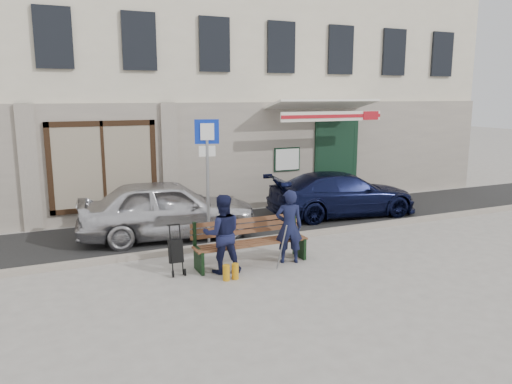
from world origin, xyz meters
TOP-DOWN VIEW (x-y plane):
  - ground at (0.00, 0.00)m, footprint 80.00×80.00m
  - asphalt_lane at (0.00, 3.10)m, footprint 60.00×3.20m
  - curb at (0.00, 1.50)m, footprint 60.00×0.18m
  - building at (0.01, 8.45)m, footprint 20.00×8.27m
  - car_silver at (-2.02, 2.80)m, footprint 4.41×2.22m
  - car_navy at (3.11, 3.00)m, footprint 4.49×2.23m
  - parking_sign at (-1.38, 1.69)m, footprint 0.53×0.15m
  - bench at (-1.02, 0.22)m, footprint 2.40×1.17m
  - man at (-0.22, -0.01)m, footprint 0.65×0.53m
  - woman at (-1.67, 0.01)m, footprint 0.86×0.74m
  - stroller at (-2.52, 0.30)m, footprint 0.30×0.41m

SIDE VIEW (x-z plane):
  - ground at x=0.00m, z-range 0.00..0.00m
  - asphalt_lane at x=0.00m, z-range 0.00..0.01m
  - curb at x=0.00m, z-range 0.00..0.12m
  - stroller at x=-2.52m, z-range -0.05..0.90m
  - bench at x=-1.02m, z-range -0.03..0.95m
  - car_navy at x=3.11m, z-range 0.00..1.25m
  - car_silver at x=-2.02m, z-range 0.00..1.44m
  - man at x=-0.22m, z-range 0.00..1.53m
  - woman at x=-1.67m, z-range 0.00..1.55m
  - parking_sign at x=-1.38m, z-range 0.51..3.40m
  - building at x=0.01m, z-range -0.03..9.97m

